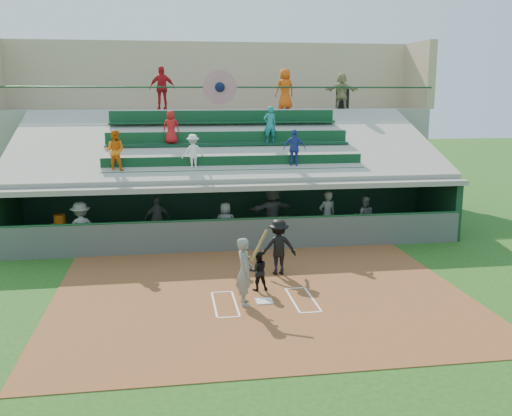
{
  "coord_description": "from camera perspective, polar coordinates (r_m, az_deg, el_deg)",
  "views": [
    {
      "loc": [
        -2.35,
        -13.85,
        5.35
      ],
      "look_at": [
        0.32,
        3.5,
        1.8
      ],
      "focal_mm": 40.0,
      "sensor_mm": 36.0,
      "label": 1
    }
  ],
  "objects": [
    {
      "name": "dugout_bench",
      "position": [
        22.62,
        -2.81,
        -1.63
      ],
      "size": [
        13.21,
        3.06,
        0.4
      ],
      "primitive_type": "cube",
      "rotation": [
        0.0,
        0.0,
        0.2
      ],
      "color": "olive",
      "rests_on": "dugout_floor"
    },
    {
      "name": "concourse_staff_c",
      "position": [
        27.26,
        8.57,
        11.49
      ],
      "size": [
        1.62,
        0.98,
        1.67
      ],
      "primitive_type": "imported",
      "rotation": [
        0.0,
        0.0,
        2.8
      ],
      "color": "tan",
      "rests_on": "concourse_slab"
    },
    {
      "name": "dugout_player_b",
      "position": [
        21.21,
        -9.83,
        -1.02
      ],
      "size": [
        0.98,
        0.53,
        1.59
      ],
      "primitive_type": "imported",
      "rotation": [
        0.0,
        0.0,
        3.3
      ],
      "color": "#575A55",
      "rests_on": "dugout_floor"
    },
    {
      "name": "white_table",
      "position": [
        21.06,
        -18.88,
        -2.71
      ],
      "size": [
        1.05,
        0.9,
        0.78
      ],
      "primitive_type": "cube",
      "rotation": [
        0.0,
        0.0,
        -0.3
      ],
      "color": "silver",
      "rests_on": "dugout_floor"
    },
    {
      "name": "concourse_staff_a",
      "position": [
        26.31,
        -9.36,
        11.76
      ],
      "size": [
        1.18,
        0.62,
        1.93
      ],
      "primitive_type": "imported",
      "rotation": [
        0.0,
        0.0,
        3.28
      ],
      "color": "red",
      "rests_on": "concourse_slab"
    },
    {
      "name": "home_plate",
      "position": [
        15.02,
        0.82,
        -9.29
      ],
      "size": [
        0.43,
        0.43,
        0.03
      ],
      "primitive_type": "cube",
      "color": "silver",
      "rests_on": "dirt_slab"
    },
    {
      "name": "batters_box_chalk",
      "position": [
        15.02,
        0.82,
        -9.34
      ],
      "size": [
        2.65,
        1.85,
        0.01
      ],
      "color": "white",
      "rests_on": "dirt_slab"
    },
    {
      "name": "dugout_player_f",
      "position": [
        21.68,
        10.76,
        -0.83
      ],
      "size": [
        0.88,
        0.75,
        1.56
      ],
      "primitive_type": "imported",
      "rotation": [
        0.0,
        0.0,
        2.9
      ],
      "color": "#5B5D58",
      "rests_on": "dugout_floor"
    },
    {
      "name": "dugout_player_e",
      "position": [
        21.09,
        7.13,
        -0.73
      ],
      "size": [
        0.73,
        0.56,
        1.8
      ],
      "primitive_type": "imported",
      "rotation": [
        0.0,
        0.0,
        3.36
      ],
      "color": "#5E615B",
      "rests_on": "dugout_floor"
    },
    {
      "name": "grandstand",
      "position": [
        24.67,
        -3.25,
        4.23
      ],
      "size": [
        20.4,
        10.4,
        7.8
      ],
      "color": "#4E544E",
      "rests_on": "ground"
    },
    {
      "name": "water_cooler",
      "position": [
        20.94,
        -19.04,
        -1.15
      ],
      "size": [
        0.39,
        0.39,
        0.39
      ],
      "primitive_type": "cylinder",
      "color": "#CA5F0B",
      "rests_on": "white_table"
    },
    {
      "name": "dugout_player_d",
      "position": [
        21.49,
        1.62,
        -0.28
      ],
      "size": [
        1.84,
        0.91,
        1.9
      ],
      "primitive_type": "imported",
      "rotation": [
        0.0,
        0.0,
        3.35
      ],
      "color": "#51534E",
      "rests_on": "dugout_floor"
    },
    {
      "name": "dugout_floor",
      "position": [
        21.41,
        -2.18,
        -2.99
      ],
      "size": [
        16.0,
        3.5,
        0.04
      ],
      "primitive_type": "cube",
      "color": "gray",
      "rests_on": "ground"
    },
    {
      "name": "dugout_player_c",
      "position": [
        20.17,
        -3.05,
        -1.59
      ],
      "size": [
        0.83,
        0.62,
        1.54
      ],
      "primitive_type": "imported",
      "rotation": [
        0.0,
        0.0,
        2.97
      ],
      "color": "#60635E",
      "rests_on": "dugout_floor"
    },
    {
      "name": "dirt_slab",
      "position": [
        15.49,
        0.51,
        -8.73
      ],
      "size": [
        11.0,
        9.0,
        0.02
      ],
      "primitive_type": "cube",
      "color": "brown",
      "rests_on": "ground"
    },
    {
      "name": "batter_at_plate",
      "position": [
        14.57,
        -1.14,
        -6.32
      ],
      "size": [
        0.85,
        0.75,
        1.95
      ],
      "color": "#5F615C",
      "rests_on": "dirt_slab"
    },
    {
      "name": "trash_bin",
      "position": [
        28.11,
        8.64,
        10.75
      ],
      "size": [
        0.64,
        0.64,
        0.95
      ],
      "primitive_type": "cylinder",
      "color": "black",
      "rests_on": "concourse_slab"
    },
    {
      "name": "home_umpire",
      "position": [
        17.0,
        2.26,
        -3.91
      ],
      "size": [
        1.1,
        0.65,
        1.67
      ],
      "primitive_type": "imported",
      "rotation": [
        0.0,
        0.0,
        3.17
      ],
      "color": "black",
      "rests_on": "dirt_slab"
    },
    {
      "name": "ground",
      "position": [
        15.03,
        0.82,
        -9.42
      ],
      "size": [
        100.0,
        100.0,
        0.0
      ],
      "primitive_type": "plane",
      "color": "#1D4A14",
      "rests_on": "ground"
    },
    {
      "name": "catcher",
      "position": [
        15.69,
        0.21,
        -6.3
      ],
      "size": [
        0.56,
        0.45,
        1.1
      ],
      "primitive_type": "imported",
      "rotation": [
        0.0,
        0.0,
        3.21
      ],
      "color": "black",
      "rests_on": "dirt_slab"
    },
    {
      "name": "concourse_slab",
      "position": [
        27.62,
        -3.84,
        5.07
      ],
      "size": [
        20.0,
        3.0,
        4.6
      ],
      "primitive_type": "cube",
      "color": "gray",
      "rests_on": "ground"
    },
    {
      "name": "concourse_staff_b",
      "position": [
        26.87,
        2.91,
        11.8
      ],
      "size": [
        1.03,
        0.81,
        1.86
      ],
      "primitive_type": "imported",
      "rotation": [
        0.0,
        0.0,
        3.41
      ],
      "color": "#ED520D",
      "rests_on": "concourse_slab"
    },
    {
      "name": "dugout_player_a",
      "position": [
        19.9,
        -17.08,
        -1.93
      ],
      "size": [
        1.29,
        0.96,
        1.77
      ],
      "primitive_type": "imported",
      "rotation": [
        0.0,
        0.0,
        3.44
      ],
      "color": "#5C5F59",
      "rests_on": "dugout_floor"
    }
  ]
}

